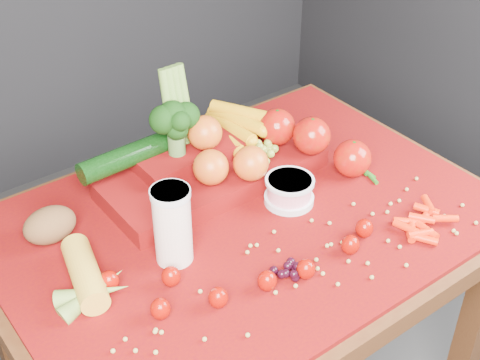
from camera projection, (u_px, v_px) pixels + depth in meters
table at (245, 254)px, 1.52m from camera, size 1.10×0.80×0.75m
red_cloth at (245, 219)px, 1.46m from camera, size 1.05×0.75×0.01m
milk_glass at (172, 223)px, 1.30m from camera, size 0.08×0.08×0.17m
yogurt_bowl at (289, 190)px, 1.48m from camera, size 0.11×0.11×0.06m
strawberry_scatter at (237, 267)px, 1.29m from camera, size 0.54×0.28×0.05m
dark_grape_cluster at (289, 270)px, 1.30m from camera, size 0.06×0.05×0.03m
soybean_scatter at (306, 266)px, 1.33m from camera, size 0.84×0.24×0.01m
corn_ear at (90, 287)px, 1.25m from camera, size 0.22×0.25×0.06m
potato at (50, 225)px, 1.38m from camera, size 0.11×0.08×0.08m
baby_carrot_pile at (423, 221)px, 1.42m from camera, size 0.18×0.18×0.03m
green_bean_pile at (353, 168)px, 1.60m from camera, size 0.14×0.12×0.01m
produce_mound at (225, 155)px, 1.54m from camera, size 0.61×0.37×0.27m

